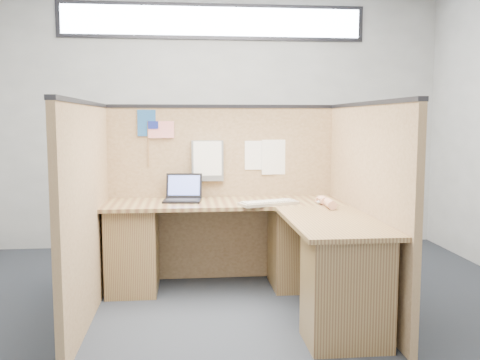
{
  "coord_description": "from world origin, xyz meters",
  "views": [
    {
      "loc": [
        -0.31,
        -3.66,
        1.4
      ],
      "look_at": [
        0.11,
        0.5,
        0.93
      ],
      "focal_mm": 40.0,
      "sensor_mm": 36.0,
      "label": 1
    }
  ],
  "objects": [
    {
      "name": "wall_front",
      "position": [
        0.0,
        -2.25,
        1.4
      ],
      "size": [
        5.0,
        0.0,
        5.0
      ],
      "primitive_type": "plane",
      "rotation": [
        -1.57,
        0.0,
        0.0
      ],
      "color": "#9B9EA0",
      "rests_on": "floor"
    },
    {
      "name": "blue_poster",
      "position": [
        -0.63,
        0.97,
        1.37
      ],
      "size": [
        0.17,
        0.02,
        0.22
      ],
      "primitive_type": "cube",
      "rotation": [
        0.0,
        0.0,
        0.11
      ],
      "color": "navy",
      "rests_on": "cubicle_partitions"
    },
    {
      "name": "wall_back",
      "position": [
        0.0,
        2.25,
        1.4
      ],
      "size": [
        5.0,
        0.0,
        5.0
      ],
      "primitive_type": "plane",
      "rotation": [
        1.57,
        0.0,
        0.0
      ],
      "color": "#9B9EA0",
      "rests_on": "floor"
    },
    {
      "name": "file_holder",
      "position": [
        -0.12,
        0.94,
        1.05
      ],
      "size": [
        0.27,
        0.05,
        0.35
      ],
      "color": "slate",
      "rests_on": "cubicle_partitions"
    },
    {
      "name": "paper_right",
      "position": [
        0.3,
        0.97,
        1.09
      ],
      "size": [
        0.2,
        0.0,
        0.25
      ],
      "primitive_type": "cube",
      "rotation": [
        0.0,
        0.0,
        0.0
      ],
      "color": "white",
      "rests_on": "cubicle_partitions"
    },
    {
      "name": "paper_left",
      "position": [
        0.47,
        0.97,
        1.07
      ],
      "size": [
        0.24,
        0.03,
        0.31
      ],
      "primitive_type": "cube",
      "rotation": [
        0.0,
        0.0,
        0.09
      ],
      "color": "white",
      "rests_on": "cubicle_partitions"
    },
    {
      "name": "laptop",
      "position": [
        -0.34,
        0.77,
        0.78
      ],
      "size": [
        0.32,
        0.32,
        0.22
      ],
      "rotation": [
        0.0,
        0.0,
        -0.11
      ],
      "color": "black",
      "rests_on": "l_desk"
    },
    {
      "name": "clerestory_window",
      "position": [
        0.0,
        2.23,
        2.45
      ],
      "size": [
        3.3,
        0.04,
        0.38
      ],
      "color": "#232328",
      "rests_on": "wall_back"
    },
    {
      "name": "floor",
      "position": [
        0.0,
        0.0,
        0.0
      ],
      "size": [
        5.0,
        5.0,
        0.0
      ],
      "primitive_type": "plane",
      "color": "#1E232B",
      "rests_on": "ground"
    },
    {
      "name": "mouse",
      "position": [
        0.77,
        0.48,
        0.75
      ],
      "size": [
        0.11,
        0.09,
        0.04
      ],
      "primitive_type": "ellipsoid",
      "rotation": [
        0.0,
        0.0,
        0.29
      ],
      "color": "silver",
      "rests_on": "l_desk"
    },
    {
      "name": "l_desk",
      "position": [
        0.18,
        0.29,
        0.39
      ],
      "size": [
        1.95,
        1.75,
        0.73
      ],
      "color": "brown",
      "rests_on": "floor"
    },
    {
      "name": "cubicle_partitions",
      "position": [
        0.0,
        0.43,
        0.77
      ],
      "size": [
        2.06,
        1.83,
        1.53
      ],
      "color": "brown",
      "rests_on": "floor"
    },
    {
      "name": "keyboard",
      "position": [
        0.34,
        0.48,
        0.75
      ],
      "size": [
        0.5,
        0.31,
        0.03
      ],
      "rotation": [
        0.0,
        0.0,
        0.34
      ],
      "color": "gray",
      "rests_on": "l_desk"
    },
    {
      "name": "hand_forearm",
      "position": [
        0.78,
        0.35,
        0.77
      ],
      "size": [
        0.1,
        0.36,
        0.08
      ],
      "color": "tan",
      "rests_on": "l_desk"
    },
    {
      "name": "american_flag",
      "position": [
        -0.54,
        0.96,
        1.3
      ],
      "size": [
        0.22,
        0.01,
        0.39
      ],
      "color": "olive",
      "rests_on": "cubicle_partitions"
    }
  ]
}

